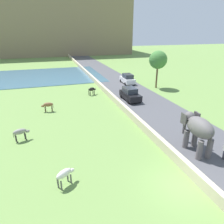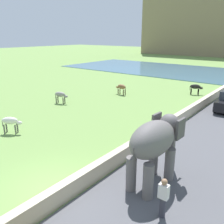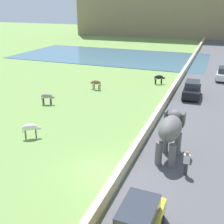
% 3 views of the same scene
% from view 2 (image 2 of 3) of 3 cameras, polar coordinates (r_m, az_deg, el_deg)
% --- Properties ---
extents(ground_plane, '(220.00, 220.00, 0.00)m').
position_cam_2_polar(ground_plane, '(11.31, -15.13, -17.06)').
color(ground_plane, '#6B8E47').
extents(barrier_wall, '(0.40, 110.00, 0.79)m').
position_cam_2_polar(barrier_wall, '(24.88, 21.83, 2.77)').
color(barrier_wall, beige).
rests_on(barrier_wall, ground).
extents(lake, '(36.00, 18.00, 0.08)m').
position_cam_2_polar(lake, '(47.90, 11.01, 10.07)').
color(lake, '#426B84').
rests_on(lake, ground).
extents(elephant, '(1.53, 3.49, 2.99)m').
position_cam_2_polar(elephant, '(10.41, 10.26, -6.99)').
color(elephant, '#605B5B').
rests_on(elephant, ground).
extents(person_beside_elephant, '(0.36, 0.22, 1.63)m').
position_cam_2_polar(person_beside_elephant, '(9.19, 12.10, -19.29)').
color(person_beside_elephant, '#33333D').
rests_on(person_beside_elephant, ground).
extents(cow_brown, '(1.41, 0.55, 1.15)m').
position_cam_2_polar(cow_brown, '(26.54, 2.24, 5.92)').
color(cow_brown, brown).
rests_on(cow_brown, ground).
extents(cow_white, '(1.33, 1.06, 1.15)m').
position_cam_2_polar(cow_white, '(17.38, -22.97, -2.10)').
color(cow_white, silver).
rests_on(cow_white, ground).
extents(cow_grey, '(1.42, 0.75, 1.15)m').
position_cam_2_polar(cow_grey, '(23.56, -12.14, 3.98)').
color(cow_grey, gray).
rests_on(cow_grey, ground).
extents(cow_black, '(1.39, 0.93, 1.15)m').
position_cam_2_polar(cow_black, '(28.09, 19.29, 5.60)').
color(cow_black, black).
rests_on(cow_black, ground).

